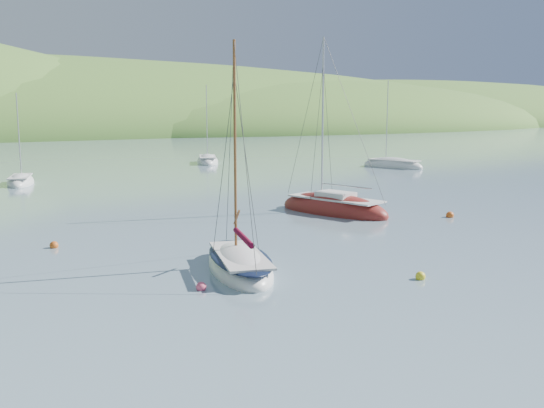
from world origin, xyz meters
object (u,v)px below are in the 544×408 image
daysailer_white (240,265)px  sloop_red (333,209)px  distant_sloop_d (393,166)px  distant_sloop_b (208,162)px  distant_sloop_a (21,182)px

daysailer_white → sloop_red: 15.55m
daysailer_white → distant_sloop_d: (36.01, 32.36, -0.05)m
sloop_red → distant_sloop_d: (24.12, 22.35, -0.04)m
distant_sloop_b → distant_sloop_d: (16.70, -15.96, 0.00)m
distant_sloop_b → distant_sloop_d: distant_sloop_d is taller
distant_sloop_a → sloop_red: bearing=-45.1°
daysailer_white → distant_sloop_b: distant_sloop_b is taller
daysailer_white → distant_sloop_d: bearing=56.9°
daysailer_white → distant_sloop_b: 52.03m
daysailer_white → distant_sloop_b: (19.31, 48.32, -0.05)m
distant_sloop_a → distant_sloop_b: size_ratio=0.84×
daysailer_white → sloop_red: size_ratio=0.84×
distant_sloop_d → distant_sloop_b: bearing=116.7°
distant_sloop_b → sloop_red: bearing=-78.9°
sloop_red → distant_sloop_a: size_ratio=1.38×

